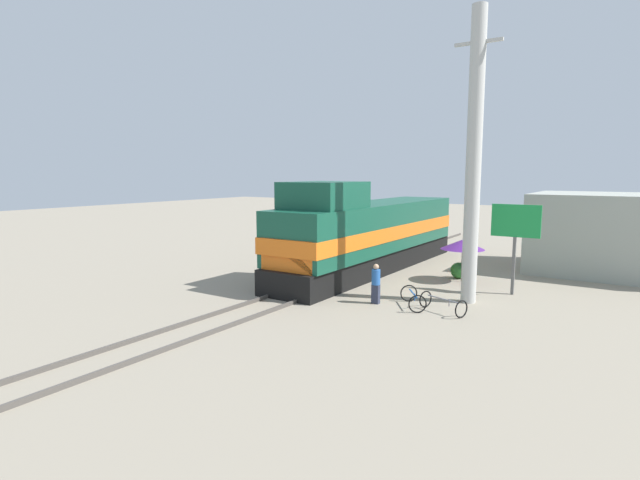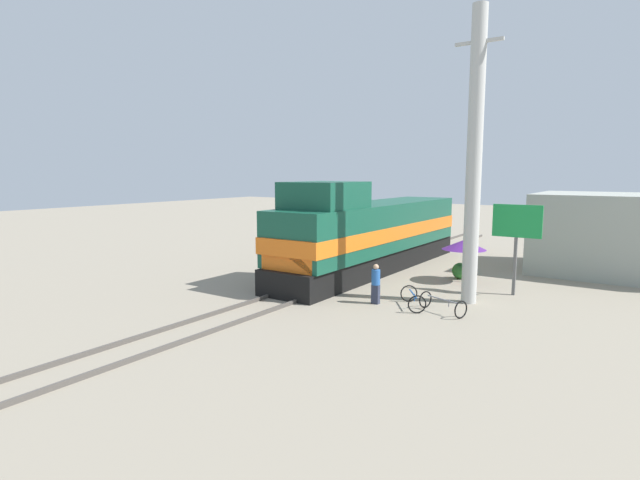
# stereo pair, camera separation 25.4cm
# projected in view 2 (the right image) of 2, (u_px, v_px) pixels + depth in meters

# --- Properties ---
(ground_plane) EXTENTS (120.00, 120.00, 0.00)m
(ground_plane) POSITION_uv_depth(u_px,v_px,m) (342.00, 280.00, 23.85)
(ground_plane) COLOR gray
(rail_near) EXTENTS (0.08, 40.71, 0.15)m
(rail_near) POSITION_uv_depth(u_px,v_px,m) (329.00, 277.00, 24.24)
(rail_near) COLOR #4C4742
(rail_near) RESTS_ON ground_plane
(rail_far) EXTENTS (0.08, 40.71, 0.15)m
(rail_far) POSITION_uv_depth(u_px,v_px,m) (355.00, 280.00, 23.44)
(rail_far) COLOR #4C4742
(rail_far) RESTS_ON ground_plane
(locomotive) EXTENTS (3.07, 15.68, 4.71)m
(locomotive) POSITION_uv_depth(u_px,v_px,m) (370.00, 234.00, 25.82)
(locomotive) COLOR black
(locomotive) RESTS_ON ground_plane
(utility_pole) EXTENTS (1.80, 0.58, 11.27)m
(utility_pole) POSITION_uv_depth(u_px,v_px,m) (474.00, 158.00, 19.01)
(utility_pole) COLOR #B2B2AD
(utility_pole) RESTS_ON ground_plane
(vendor_umbrella) EXTENTS (2.04, 2.04, 2.00)m
(vendor_umbrella) POSITION_uv_depth(u_px,v_px,m) (464.00, 245.00, 23.27)
(vendor_umbrella) COLOR #4C4C4C
(vendor_umbrella) RESTS_ON ground_plane
(billboard_sign) EXTENTS (1.97, 0.12, 3.80)m
(billboard_sign) POSITION_uv_depth(u_px,v_px,m) (517.00, 228.00, 20.62)
(billboard_sign) COLOR #595959
(billboard_sign) RESTS_ON ground_plane
(shrub_cluster) EXTENTS (0.78, 0.78, 0.78)m
(shrub_cluster) POSITION_uv_depth(u_px,v_px,m) (460.00, 271.00, 24.13)
(shrub_cluster) COLOR #2D722D
(shrub_cluster) RESTS_ON ground_plane
(person_bystander) EXTENTS (0.34, 0.34, 1.58)m
(person_bystander) POSITION_uv_depth(u_px,v_px,m) (376.00, 283.00, 19.48)
(person_bystander) COLOR #2D3347
(person_bystander) RESTS_ON ground_plane
(bicycle) EXTENTS (1.52, 1.78, 0.68)m
(bicycle) POSITION_uv_depth(u_px,v_px,m) (413.00, 298.00, 19.00)
(bicycle) COLOR black
(bicycle) RESTS_ON ground_plane
(bicycle_spare) EXTENTS (1.88, 1.27, 0.65)m
(bicycle_spare) POSITION_uv_depth(u_px,v_px,m) (442.00, 304.00, 18.24)
(bicycle_spare) COLOR black
(bicycle_spare) RESTS_ON ground_plane
(building_block_distant) EXTENTS (7.92, 5.95, 4.05)m
(building_block_distant) POSITION_uv_depth(u_px,v_px,m) (621.00, 235.00, 24.98)
(building_block_distant) COLOR #999E93
(building_block_distant) RESTS_ON ground_plane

